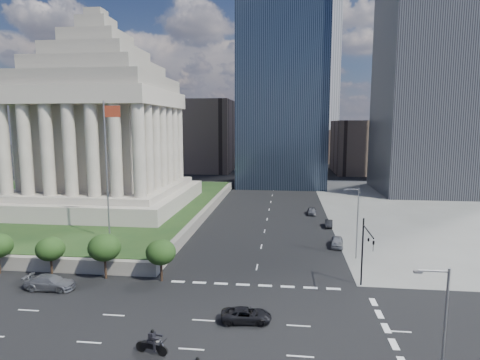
# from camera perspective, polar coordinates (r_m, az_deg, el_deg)

# --- Properties ---
(ground) EXTENTS (500.00, 500.00, 0.00)m
(ground) POSITION_cam_1_polar(r_m,az_deg,el_deg) (131.83, 5.02, -0.22)
(ground) COLOR black
(ground) RESTS_ON ground
(plaza_terrace) EXTENTS (66.00, 70.00, 1.80)m
(plaza_terrace) POSITION_cam_1_polar(r_m,az_deg,el_deg) (95.68, -24.09, -3.44)
(plaza_terrace) COLOR slate
(plaza_terrace) RESTS_ON ground
(plaza_lawn) EXTENTS (64.00, 68.00, 0.10)m
(plaza_lawn) POSITION_cam_1_polar(r_m,az_deg,el_deg) (95.51, -24.12, -2.88)
(plaza_lawn) COLOR #1D3917
(plaza_lawn) RESTS_ON plaza_terrace
(war_memorial) EXTENTS (34.00, 34.00, 39.00)m
(war_memorial) POSITION_cam_1_polar(r_m,az_deg,el_deg) (87.07, -19.22, 9.33)
(war_memorial) COLOR gray
(war_memorial) RESTS_ON plaza_lawn
(flagpole) EXTENTS (2.52, 0.24, 20.00)m
(flagpole) POSITION_cam_1_polar(r_m,az_deg,el_deg) (60.38, -18.34, 2.30)
(flagpole) COLOR slate
(flagpole) RESTS_ON plaza_lawn
(midrise_glass) EXTENTS (26.00, 26.00, 60.00)m
(midrise_glass) POSITION_cam_1_polar(r_m,az_deg,el_deg) (125.98, 6.05, 13.07)
(midrise_glass) COLOR black
(midrise_glass) RESTS_ON ground
(highrise_ne) EXTENTS (26.00, 28.00, 100.00)m
(highrise_ne) POSITION_cam_1_polar(r_m,az_deg,el_deg) (125.64, 26.16, 21.62)
(highrise_ne) COLOR black
(highrise_ne) RESTS_ON ground
(building_filler_ne) EXTENTS (20.00, 30.00, 20.00)m
(building_filler_ne) POSITION_cam_1_polar(r_m,az_deg,el_deg) (163.17, 16.72, 4.57)
(building_filler_ne) COLOR #4F3C36
(building_filler_ne) RESTS_ON ground
(building_filler_nw) EXTENTS (24.00, 30.00, 28.00)m
(building_filler_nw) POSITION_cam_1_polar(r_m,az_deg,el_deg) (164.01, -5.20, 6.28)
(building_filler_nw) COLOR #4F3C36
(building_filler_nw) RESTS_ON ground
(traffic_signal_ne) EXTENTS (0.30, 5.74, 8.00)m
(traffic_signal_ne) POSITION_cam_1_polar(r_m,az_deg,el_deg) (46.97, 17.45, -8.97)
(traffic_signal_ne) COLOR black
(traffic_signal_ne) RESTS_ON ground
(street_lamp_south) EXTENTS (2.13, 0.22, 10.00)m
(street_lamp_south) POSITION_cam_1_polar(r_m,az_deg,el_deg) (29.31, 26.72, -19.17)
(street_lamp_south) COLOR slate
(street_lamp_south) RESTS_ON ground
(street_lamp_north) EXTENTS (2.13, 0.22, 10.00)m
(street_lamp_north) POSITION_cam_1_polar(r_m,az_deg,el_deg) (57.76, 16.21, -5.35)
(street_lamp_north) COLOR slate
(street_lamp_north) RESTS_ON ground
(pickup_truck) EXTENTS (4.98, 2.66, 1.33)m
(pickup_truck) POSITION_cam_1_polar(r_m,az_deg,el_deg) (40.09, 0.89, -18.66)
(pickup_truck) COLOR black
(pickup_truck) RESTS_ON ground
(suv_grey) EXTENTS (5.66, 2.32, 1.64)m
(suv_grey) POSITION_cam_1_polar(r_m,az_deg,el_deg) (51.60, -25.37, -13.03)
(suv_grey) COLOR #5A5C62
(suv_grey) RESTS_ON ground
(parked_sedan_near) EXTENTS (2.38, 4.76, 1.56)m
(parked_sedan_near) POSITION_cam_1_polar(r_m,az_deg,el_deg) (63.74, 13.62, -8.54)
(parked_sedan_near) COLOR gray
(parked_sedan_near) RESTS_ON ground
(parked_sedan_mid) EXTENTS (1.68, 3.90, 1.25)m
(parked_sedan_mid) POSITION_cam_1_polar(r_m,az_deg,el_deg) (75.32, 12.52, -6.08)
(parked_sedan_mid) COLOR black
(parked_sedan_mid) RESTS_ON ground
(parked_sedan_far) EXTENTS (1.90, 4.37, 1.47)m
(parked_sedan_far) POSITION_cam_1_polar(r_m,az_deg,el_deg) (84.87, 10.16, -4.36)
(parked_sedan_far) COLOR #57585E
(parked_sedan_far) RESTS_ON ground
(motorcycle_trail) EXTENTS (3.01, 1.38, 2.17)m
(motorcycle_trail) POSITION_cam_1_polar(r_m,az_deg,el_deg) (35.89, -12.48, -21.50)
(motorcycle_trail) COLOR black
(motorcycle_trail) RESTS_ON ground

